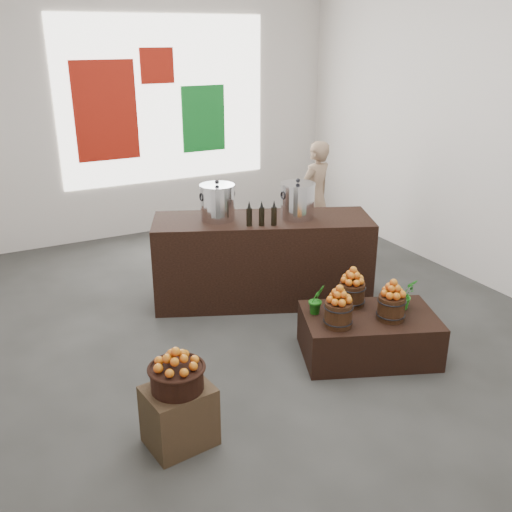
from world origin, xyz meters
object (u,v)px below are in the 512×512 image
stock_pot_left (217,203)px  stock_pot_center (297,201)px  crate (179,416)px  wicker_basket (177,378)px  shopper (315,196)px  display_table (368,335)px  counter (262,260)px

stock_pot_left → stock_pot_center: (0.82, -0.34, 0.00)m
stock_pot_center → crate: bearing=-139.6°
crate → stock_pot_center: (2.11, 1.80, 0.95)m
stock_pot_left → wicker_basket: bearing=-121.1°
stock_pot_left → shopper: (1.93, 0.98, -0.41)m
shopper → stock_pot_center: bearing=30.9°
crate → display_table: bearing=10.0°
counter → stock_pot_left: 0.85m
stock_pot_center → shopper: 1.77m
display_table → stock_pot_left: stock_pot_left is taller
wicker_basket → stock_pot_left: stock_pot_left is taller
stock_pot_left → shopper: 2.20m
display_table → stock_pot_left: 2.17m
crate → stock_pot_left: bearing=58.9°
counter → shopper: 1.90m
crate → counter: 2.63m
display_table → counter: bearing=123.1°
shopper → stock_pot_left: bearing=7.8°
counter → display_table: bearing=-55.7°
display_table → counter: (-0.32, 1.58, 0.28)m
crate → stock_pot_center: stock_pot_center is taller
stock_pot_left → counter: bearing=-22.8°
stock_pot_center → display_table: bearing=-91.5°
wicker_basket → display_table: 2.13m
wicker_basket → stock_pot_left: bearing=58.9°
wicker_basket → stock_pot_center: stock_pot_center is taller
wicker_basket → shopper: shopper is taller
display_table → shopper: shopper is taller
crate → wicker_basket: wicker_basket is taller
stock_pot_left → display_table: bearing=-66.2°
stock_pot_left → stock_pot_center: size_ratio=1.00×
crate → wicker_basket: (0.00, 0.00, 0.33)m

